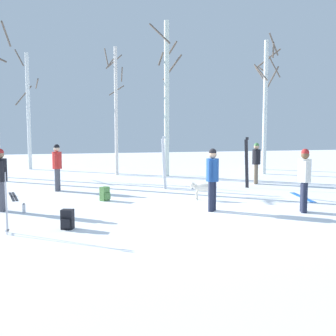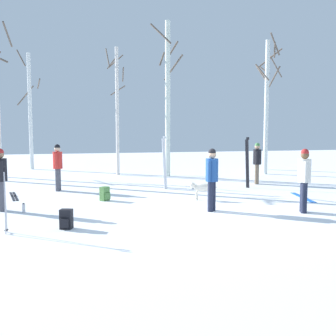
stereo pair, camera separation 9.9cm
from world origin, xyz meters
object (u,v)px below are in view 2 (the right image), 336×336
at_px(person_3, 304,176).
at_px(person_4, 1,175).
at_px(backpack_1, 105,194).
at_px(birch_tree_5, 267,103).
at_px(backpack_0, 66,219).
at_px(person_0, 58,164).
at_px(ski_pair_planted_1, 247,163).
at_px(birch_tree_3, 117,108).
at_px(birch_tree_2, 30,110).
at_px(birch_tree_4, 168,96).
at_px(water_bottle_0, 24,208).
at_px(dog, 201,188).
at_px(ski_pair_planted_0, 164,163).
at_px(ski_poles_0, 5,198).
at_px(person_1, 257,160).
at_px(person_2, 212,175).
at_px(ski_pair_lying_1, 303,197).
at_px(birch_tree_6, 267,105).
at_px(water_bottle_1, 193,186).
at_px(ski_pair_lying_0, 14,196).

bearing_deg(person_3, person_4, 163.52).
distance_m(backpack_1, birch_tree_5, 10.97).
height_order(backpack_0, backpack_1, same).
height_order(person_0, backpack_1, person_0).
xyz_separation_m(person_0, ski_pair_planted_1, (7.07, -1.09, -0.00)).
bearing_deg(birch_tree_3, person_3, -71.08).
distance_m(backpack_0, birch_tree_2, 15.32).
distance_m(backpack_1, birch_tree_4, 7.86).
distance_m(backpack_1, birch_tree_2, 12.34).
height_order(water_bottle_0, birch_tree_5, birch_tree_5).
bearing_deg(birch_tree_2, dog, -63.77).
distance_m(ski_pair_planted_0, ski_poles_0, 7.24).
bearing_deg(person_1, person_2, -129.53).
relative_size(person_1, birch_tree_4, 0.23).
distance_m(dog, birch_tree_2, 13.97).
xyz_separation_m(backpack_1, birch_tree_5, (8.78, 5.63, 3.39)).
xyz_separation_m(person_3, birch_tree_3, (-3.59, 10.47, 2.37)).
bearing_deg(birch_tree_5, water_bottle_0, -148.00).
bearing_deg(person_0, ski_pair_lying_1, -24.97).
bearing_deg(ski_poles_0, person_0, 80.54).
relative_size(person_4, birch_tree_5, 0.25).
bearing_deg(birch_tree_6, birch_tree_3, -176.83).
height_order(birch_tree_2, birch_tree_5, birch_tree_5).
bearing_deg(birch_tree_3, dog, -78.82).
bearing_deg(ski_pair_lying_1, person_1, 87.47).
distance_m(ski_pair_planted_0, backpack_0, 6.46).
distance_m(person_2, dog, 1.79).
bearing_deg(person_3, ski_pair_planted_0, 116.33).
distance_m(person_1, backpack_1, 6.95).
bearing_deg(backpack_0, birch_tree_3, 76.33).
bearing_deg(person_3, birch_tree_4, 98.31).
xyz_separation_m(ski_pair_planted_0, birch_tree_2, (-5.50, 9.58, 2.45)).
bearing_deg(water_bottle_1, water_bottle_0, -153.06).
xyz_separation_m(ski_poles_0, backpack_0, (1.24, 0.06, -0.55)).
bearing_deg(birch_tree_6, ski_pair_lying_0, -154.36).
relative_size(ski_pair_planted_0, ski_poles_0, 1.41).
distance_m(dog, ski_pair_planted_0, 2.76).
bearing_deg(water_bottle_0, birch_tree_5, 32.00).
relative_size(ski_pair_lying_0, birch_tree_3, 0.30).
xyz_separation_m(birch_tree_4, birch_tree_5, (5.14, -0.29, -0.25)).
distance_m(ski_pair_planted_0, water_bottle_0, 5.79).
bearing_deg(ski_pair_lying_1, person_4, 178.29).
height_order(person_2, birch_tree_3, birch_tree_3).
bearing_deg(birch_tree_3, birch_tree_4, -31.03).
bearing_deg(person_2, water_bottle_1, 78.38).
relative_size(water_bottle_0, birch_tree_3, 0.04).
distance_m(person_4, ski_poles_0, 2.60).
distance_m(person_4, birch_tree_5, 13.61).
xyz_separation_m(ski_poles_0, birch_tree_6, (12.42, 11.17, 2.93)).
relative_size(person_3, water_bottle_1, 7.84).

